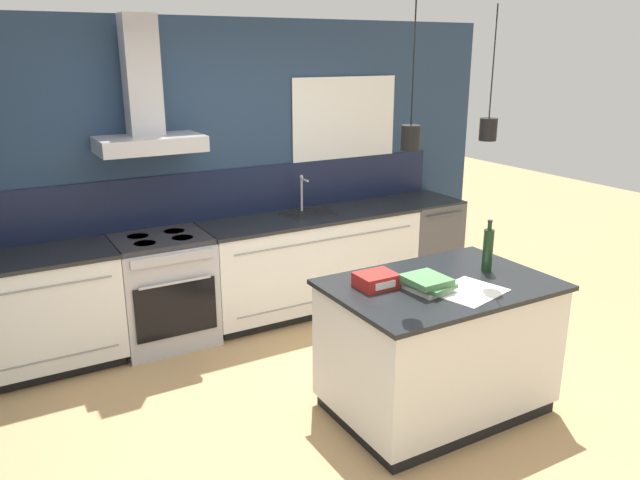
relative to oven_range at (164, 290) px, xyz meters
The scene contains 11 objects.
ground_plane 1.87m from the oven_range, 68.41° to the right, with size 16.00×16.00×0.00m, color tan.
wall_back 1.15m from the oven_range, 26.39° to the left, with size 5.60×2.39×2.60m.
counter_run_left 1.04m from the oven_range, behind, with size 1.34×0.64×0.91m.
counter_run_sink 1.38m from the oven_range, ahead, with size 2.03×0.64×1.25m.
oven_range is the anchor object (origin of this frame).
dishwasher 2.68m from the oven_range, ahead, with size 0.58×0.65×0.91m.
kitchen_island 2.29m from the oven_range, 56.33° to the right, with size 1.43×0.96×0.91m.
bottle_on_island 2.60m from the oven_range, 48.28° to the right, with size 0.07×0.07×0.35m.
book_stack 2.31m from the oven_range, 60.75° to the right, with size 0.28×0.34×0.09m.
red_supply_box 2.02m from the oven_range, 63.82° to the right, with size 0.24×0.20×0.09m.
paper_pile 2.53m from the oven_range, 58.18° to the right, with size 0.49×0.43×0.01m.
Camera 1 is at (-1.93, -3.07, 2.33)m, focal length 35.00 mm.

